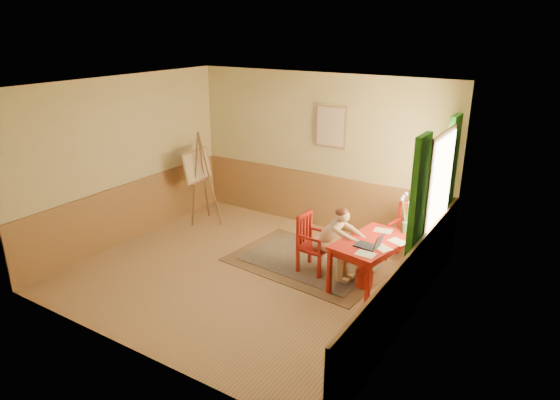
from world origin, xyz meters
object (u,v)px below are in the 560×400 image
Objects in this scene: chair_left at (312,243)px; chair_back at (405,233)px; table at (372,246)px; easel at (198,169)px; laptop at (370,245)px; figure at (333,239)px.

chair_back is (1.05, 1.12, -0.00)m from chair_left.
table is 0.75× the size of easel.
easel is at bearing 167.16° from laptop.
table is 0.95m from chair_left.
laptop is at bearing -74.46° from table.
figure is at bearing -178.28° from table.
figure is 2.95× the size of laptop.
chair_back is 1.37m from laptop.
laptop is at bearing -18.13° from figure.
figure is 0.70m from laptop.
figure reaches higher than table.
laptop is at bearing -11.96° from chair_left.
chair_back is 1.33m from figure.
chair_left is 0.82× the size of figure.
table is at bearing 1.17° from chair_left.
easel reaches higher than figure.
laptop reaches higher than table.
figure is (-0.70, -1.12, 0.16)m from chair_back.
figure is at bearing 0.24° from chair_left.
chair_left is 2.41× the size of laptop.
chair_left is at bearing 168.04° from laptop.
laptop is at bearing -92.24° from chair_back.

